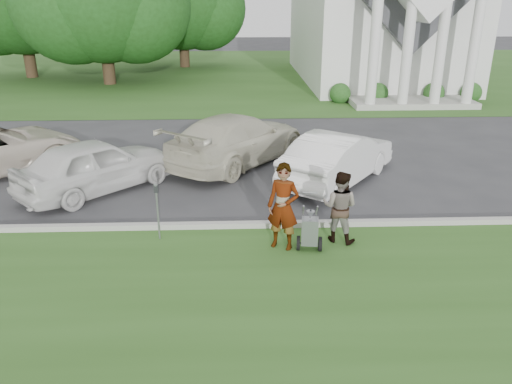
{
  "coord_description": "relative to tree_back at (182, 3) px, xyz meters",
  "views": [
    {
      "loc": [
        0.08,
        -10.4,
        5.26
      ],
      "look_at": [
        0.47,
        0.0,
        1.15
      ],
      "focal_mm": 35.0,
      "sensor_mm": 36.0,
      "label": 1
    }
  ],
  "objects": [
    {
      "name": "ground",
      "position": [
        4.01,
        -29.99,
        -4.73
      ],
      "size": [
        120.0,
        120.0,
        0.0
      ],
      "primitive_type": "plane",
      "color": "#333335",
      "rests_on": "ground"
    },
    {
      "name": "car_c",
      "position": [
        4.08,
        -24.36,
        -3.9
      ],
      "size": [
        5.27,
        5.92,
        1.65
      ],
      "primitive_type": "imported",
      "rotation": [
        0.0,
        0.0,
        2.49
      ],
      "color": "beige",
      "rests_on": "ground"
    },
    {
      "name": "church_lawn",
      "position": [
        4.01,
        -2.99,
        -4.72
      ],
      "size": [
        80.0,
        30.0,
        0.01
      ],
      "primitive_type": "cube",
      "color": "#2C511C",
      "rests_on": "ground"
    },
    {
      "name": "car_d",
      "position": [
        7.08,
        -26.28,
        -3.96
      ],
      "size": [
        4.12,
        4.69,
        1.53
      ],
      "primitive_type": "imported",
      "rotation": [
        0.0,
        0.0,
        2.49
      ],
      "color": "white",
      "rests_on": "ground"
    },
    {
      "name": "tree_back",
      "position": [
        0.0,
        0.0,
        0.0
      ],
      "size": [
        9.61,
        7.6,
        8.89
      ],
      "color": "#332316",
      "rests_on": "ground"
    },
    {
      "name": "striping_cart",
      "position": [
        5.63,
        -30.62,
        -4.29
      ],
      "size": [
        0.59,
        1.14,
        1.02
      ],
      "rotation": [
        0.0,
        0.0,
        -0.13
      ],
      "color": "black",
      "rests_on": "ground"
    },
    {
      "name": "person_right",
      "position": [
        6.35,
        -30.19,
        -3.9
      ],
      "size": [
        1.0,
        0.92,
        1.66
      ],
      "primitive_type": "imported",
      "rotation": [
        0.0,
        0.0,
        2.69
      ],
      "color": "#999999",
      "rests_on": "ground"
    },
    {
      "name": "car_b",
      "position": [
        0.05,
        -26.79,
        -3.95
      ],
      "size": [
        4.47,
        4.53,
        1.55
      ],
      "primitive_type": "imported",
      "rotation": [
        0.0,
        0.0,
        2.37
      ],
      "color": "silver",
      "rests_on": "ground"
    },
    {
      "name": "person_left",
      "position": [
        5.05,
        -30.48,
        -3.75
      ],
      "size": [
        0.84,
        0.72,
        1.95
      ],
      "primitive_type": "imported",
      "rotation": [
        0.0,
        0.0,
        -0.42
      ],
      "color": "#999999",
      "rests_on": "ground"
    },
    {
      "name": "grass_strip",
      "position": [
        4.01,
        -32.99,
        -4.72
      ],
      "size": [
        80.0,
        7.0,
        0.01
      ],
      "primitive_type": "cube",
      "color": "#2C511C",
      "rests_on": "ground"
    },
    {
      "name": "parking_meter_near",
      "position": [
        2.25,
        -29.97,
        -3.87
      ],
      "size": [
        0.1,
        0.09,
        1.36
      ],
      "color": "gray",
      "rests_on": "ground"
    },
    {
      "name": "curb",
      "position": [
        4.01,
        -29.44,
        -4.65
      ],
      "size": [
        80.0,
        0.18,
        0.15
      ],
      "primitive_type": "cube",
      "color": "#9E9E93",
      "rests_on": "ground"
    }
  ]
}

